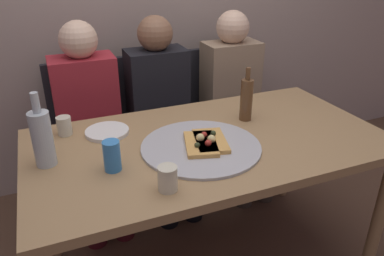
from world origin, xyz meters
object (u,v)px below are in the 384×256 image
(plate_stack, at_px, (107,132))
(guest_in_beanie, at_px, (162,106))
(dining_table, at_px, (209,154))
(chair_right, at_px, (225,105))
(pizza_slice_last, at_px, (211,141))
(soda_can, at_px, (112,156))
(guest_in_sweater, at_px, (90,117))
(guest_by_wall, at_px, (236,95))
(beer_bottle, at_px, (246,99))
(chair_middle, at_px, (155,116))
(tumbler_near, at_px, (64,126))
(pizza_tray, at_px, (201,147))
(wine_bottle, at_px, (42,138))
(pizza_slice_extra, at_px, (201,143))
(tumbler_far, at_px, (168,178))
(chair_left, at_px, (89,127))

(plate_stack, xyz_separation_m, guest_in_beanie, (0.41, 0.45, -0.11))
(dining_table, bearing_deg, chair_right, 58.32)
(chair_right, bearing_deg, pizza_slice_last, 58.95)
(soda_can, bearing_deg, guest_in_sweater, 88.71)
(chair_right, xyz_separation_m, guest_by_wall, (0.00, -0.15, 0.13))
(beer_bottle, distance_m, chair_middle, 0.82)
(plate_stack, xyz_separation_m, guest_by_wall, (0.93, 0.45, -0.11))
(guest_by_wall, bearing_deg, tumbler_near, 19.13)
(pizza_tray, height_order, plate_stack, plate_stack)
(dining_table, relative_size, chair_middle, 1.77)
(tumbler_near, height_order, guest_in_sweater, guest_in_sweater)
(pizza_tray, xyz_separation_m, wine_bottle, (-0.62, 0.11, 0.11))
(pizza_slice_last, xyz_separation_m, chair_right, (0.53, 0.89, -0.25))
(pizza_slice_extra, bearing_deg, tumbler_near, 145.64)
(chair_right, bearing_deg, tumbler_far, 54.24)
(wine_bottle, xyz_separation_m, beer_bottle, (0.94, 0.08, -0.01))
(chair_right, bearing_deg, dining_table, 58.32)
(pizza_tray, bearing_deg, guest_in_sweater, 116.34)
(pizza_tray, distance_m, pizza_slice_extra, 0.02)
(pizza_slice_last, bearing_deg, guest_in_beanie, 88.50)
(pizza_slice_extra, bearing_deg, chair_right, 56.87)
(chair_middle, distance_m, guest_in_beanie, 0.20)
(dining_table, relative_size, wine_bottle, 5.28)
(tumbler_far, distance_m, chair_left, 1.17)
(pizza_slice_extra, bearing_deg, guest_in_sweater, 116.26)
(plate_stack, relative_size, chair_left, 0.22)
(pizza_tray, xyz_separation_m, tumbler_far, (-0.23, -0.24, 0.04))
(guest_by_wall, bearing_deg, pizza_slice_last, 54.03)
(pizza_slice_extra, distance_m, soda_can, 0.39)
(tumbler_near, xyz_separation_m, guest_by_wall, (1.10, 0.38, -0.14))
(chair_left, distance_m, guest_by_wall, 0.97)
(dining_table, distance_m, guest_by_wall, 0.85)
(wine_bottle, distance_m, beer_bottle, 0.94)
(chair_left, xyz_separation_m, guest_in_sweater, (-0.00, -0.15, 0.13))
(tumbler_far, bearing_deg, guest_in_sweater, 97.84)
(pizza_tray, height_order, chair_middle, chair_middle)
(beer_bottle, bearing_deg, soda_can, -162.83)
(tumbler_far, height_order, chair_middle, chair_middle)
(pizza_slice_extra, relative_size, chair_left, 0.28)
(chair_left, distance_m, chair_middle, 0.43)
(pizza_slice_last, xyz_separation_m, beer_bottle, (0.28, 0.18, 0.09))
(tumbler_near, relative_size, soda_can, 0.71)
(pizza_tray, distance_m, tumbler_near, 0.63)
(wine_bottle, xyz_separation_m, chair_left, (0.25, 0.78, -0.34))
(chair_left, height_order, guest_in_beanie, guest_in_beanie)
(pizza_tray, height_order, chair_right, chair_right)
(dining_table, xyz_separation_m, guest_in_beanie, (-0.00, 0.68, -0.02))
(beer_bottle, xyz_separation_m, plate_stack, (-0.67, 0.10, -0.10))
(tumbler_far, bearing_deg, pizza_slice_last, 40.86)
(chair_left, distance_m, guest_in_sweater, 0.20)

